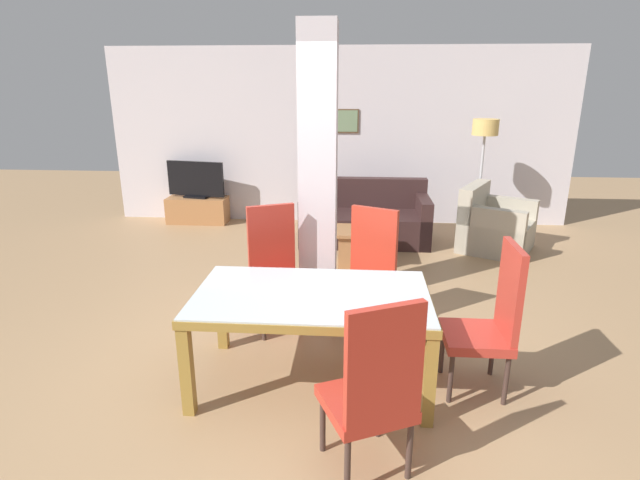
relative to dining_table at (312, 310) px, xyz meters
The scene contains 15 objects.
ground_plane 0.59m from the dining_table, ahead, with size 18.00×18.00×0.00m, color tan.
back_wall 4.69m from the dining_table, 90.00° to the left, with size 7.20×0.09×2.70m.
divider_pillar 1.62m from the dining_table, 92.59° to the left, with size 0.35×0.39×2.70m.
dining_table is the anchor object (origin of this frame).
dining_chair_far_left 1.02m from the dining_table, 114.34° to the left, with size 0.61×0.61×1.12m.
dining_chair_head_right 1.28m from the dining_table, ahead, with size 0.46×0.46×1.12m.
dining_chair_far_right 0.99m from the dining_table, 64.70° to the left, with size 0.61×0.61×1.12m.
dining_chair_near_right 1.02m from the dining_table, 65.46° to the right, with size 0.61×0.61×1.12m.
sofa 3.62m from the dining_table, 83.29° to the left, with size 1.78×0.89×0.85m.
armchair 3.96m from the dining_table, 56.99° to the left, with size 1.17×1.19×0.86m.
coffee_table 2.66m from the dining_table, 81.87° to the left, with size 0.62×0.54×0.44m.
bottle 2.75m from the dining_table, 83.47° to the left, with size 0.08×0.08×0.25m.
tv_stand 4.91m from the dining_table, 117.27° to the left, with size 0.95×0.40×0.41m.
tv_screen 4.90m from the dining_table, 117.27° to the left, with size 0.94×0.27×0.58m.
floor_lamp 4.51m from the dining_table, 62.21° to the left, with size 0.36×0.36×1.69m.
Camera 1 is at (0.31, -3.29, 2.17)m, focal length 28.00 mm.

